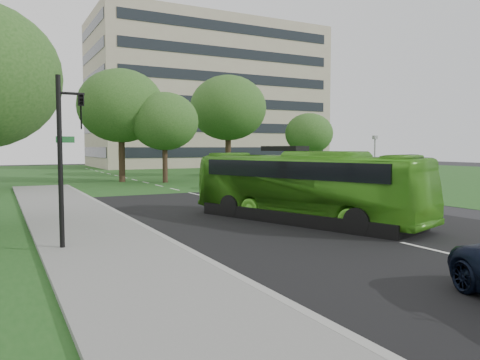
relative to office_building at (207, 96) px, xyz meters
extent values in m
plane|color=black|center=(-21.96, -61.96, -12.50)|extent=(160.00, 160.00, 0.00)
cube|color=black|center=(-21.96, -41.96, -12.49)|extent=(14.00, 120.00, 0.01)
cube|color=black|center=(-21.96, -47.96, -12.49)|extent=(80.00, 12.00, 0.01)
cube|color=silver|center=(-21.96, -46.96, -12.48)|extent=(0.15, 90.00, 0.01)
cube|color=gray|center=(-29.06, -66.96, -12.43)|extent=(0.25, 60.00, 0.15)
cube|color=slate|center=(-31.16, -66.96, -12.43)|extent=(4.00, 60.00, 0.14)
cube|color=#1D4B19|center=(-21.96, -16.96, -12.48)|extent=(120.00, 60.00, 0.01)
cube|color=tan|center=(0.04, 0.04, 0.00)|extent=(40.00, 20.00, 25.00)
cube|color=black|center=(0.04, -10.01, 0.00)|extent=(36.80, 0.10, 23.00)
cube|color=black|center=(-20.01, 0.04, 0.00)|extent=(0.10, 18.40, 23.00)
cylinder|color=black|center=(-23.68, -34.06, -10.53)|extent=(0.59, 0.59, 3.93)
ellipsoid|color=#224C19|center=(-23.68, -34.06, -5.33)|extent=(8.09, 8.09, 6.88)
cylinder|color=black|center=(-20.31, -36.69, -10.92)|extent=(0.48, 0.48, 3.17)
ellipsoid|color=#224C19|center=(-20.31, -36.69, -6.81)|extent=(6.30, 6.30, 5.35)
cylinder|color=black|center=(-10.87, -30.79, -10.36)|extent=(0.64, 0.64, 4.28)
ellipsoid|color=#224C19|center=(-10.87, -30.79, -4.79)|extent=(8.60, 8.60, 7.31)
cylinder|color=black|center=(-3.42, -35.94, -11.15)|extent=(0.40, 0.40, 2.69)
ellipsoid|color=#224C19|center=(-3.42, -35.94, -7.69)|extent=(5.30, 5.30, 4.50)
imported|color=#479D1F|center=(-22.19, -61.55, -10.94)|extent=(6.15, 11.42, 3.12)
imported|color=#B5B4B9|center=(-16.41, -45.72, -11.64)|extent=(5.53, 3.52, 1.72)
cylinder|color=black|center=(-32.46, -63.02, -9.75)|extent=(0.15, 0.15, 5.50)
cylinder|color=black|center=(-32.07, -63.02, -7.55)|extent=(0.77, 0.09, 0.09)
imported|color=black|center=(-31.80, -63.02, -8.10)|extent=(0.19, 0.23, 1.10)
cube|color=#195926|center=(-32.29, -63.02, -8.98)|extent=(0.55, 0.04, 0.20)
cylinder|color=gray|center=(-5.96, -48.81, -10.49)|extent=(0.12, 0.12, 4.02)
cube|color=gray|center=(-5.96, -48.81, -8.38)|extent=(0.39, 0.34, 0.30)
camera|label=1|loc=(-34.21, -78.46, -9.22)|focal=35.00mm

